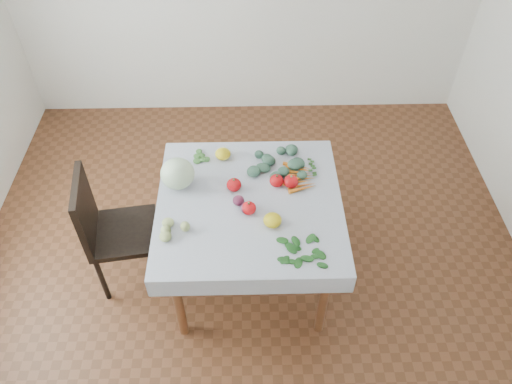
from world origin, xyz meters
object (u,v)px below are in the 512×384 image
cabbage (178,174)px  carrot_bunch (299,177)px  chair (108,226)px  heirloom_back (223,154)px  table (250,213)px

cabbage → carrot_bunch: 0.76m
chair → heirloom_back: chair is taller
cabbage → heirloom_back: 0.37m
table → cabbage: bearing=160.0°
chair → heirloom_back: (0.74, 0.39, 0.26)m
cabbage → heirloom_back: (0.27, 0.24, -0.06)m
heirloom_back → carrot_bunch: bearing=-23.2°
heirloom_back → carrot_bunch: size_ratio=0.36×
table → chair: chair is taller
chair → heirloom_back: 0.88m
chair → heirloom_back: size_ratio=9.04×
cabbage → heirloom_back: size_ratio=2.06×
cabbage → carrot_bunch: size_ratio=0.73×
heirloom_back → carrot_bunch: 0.53m
heirloom_back → table: bearing=-67.3°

